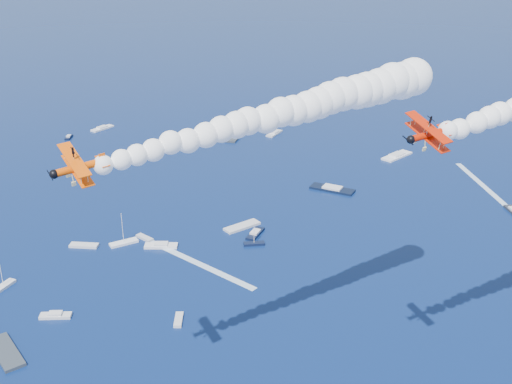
# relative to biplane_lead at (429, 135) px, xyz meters

# --- Properties ---
(biplane_lead) EXTENTS (10.94, 11.63, 7.38)m
(biplane_lead) POSITION_rel_biplane_lead_xyz_m (0.00, 0.00, 0.00)
(biplane_lead) COLOR red
(biplane_trail) EXTENTS (11.91, 12.47, 7.62)m
(biplane_trail) POSITION_rel_biplane_lead_xyz_m (-45.87, -9.52, -3.46)
(biplane_trail) COLOR #F75405
(smoke_trail_trail) EXTENTS (66.63, 65.54, 11.54)m
(smoke_trail_trail) POSITION_rel_biplane_lead_xyz_m (-21.46, 10.54, -1.04)
(smoke_trail_trail) COLOR white
(spectator_boats) EXTENTS (224.66, 171.12, 0.70)m
(spectator_boats) POSITION_rel_biplane_lead_xyz_m (-24.53, 90.66, -55.58)
(spectator_boats) COLOR #2E353D
(spectator_boats) RESTS_ON ground
(boat_wakes) EXTENTS (105.20, 158.59, 0.04)m
(boat_wakes) POSITION_rel_biplane_lead_xyz_m (-19.74, 121.41, -55.90)
(boat_wakes) COLOR white
(boat_wakes) RESTS_ON ground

